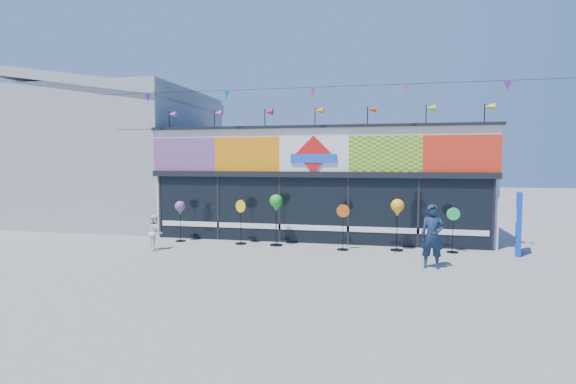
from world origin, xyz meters
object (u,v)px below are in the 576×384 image
(spinner_4, at_px, (397,209))
(adult_man, at_px, (432,236))
(spinner_2, at_px, (276,205))
(spinner_5, at_px, (453,229))
(spinner_3, at_px, (343,226))
(blue_sign, at_px, (519,223))
(spinner_1, at_px, (241,221))
(spinner_0, at_px, (180,209))
(child, at_px, (155,232))

(spinner_4, xyz_separation_m, adult_man, (0.87, -2.19, -0.47))
(spinner_4, bearing_deg, spinner_2, 179.83)
(spinner_5, bearing_deg, spinner_3, -174.52)
(blue_sign, height_order, spinner_1, blue_sign)
(spinner_3, relative_size, spinner_4, 0.89)
(spinner_4, distance_m, spinner_5, 1.79)
(spinner_0, distance_m, spinner_2, 3.53)
(adult_man, height_order, child, adult_man)
(blue_sign, bearing_deg, spinner_4, -163.26)
(spinner_1, relative_size, spinner_5, 1.08)
(spinner_3, xyz_separation_m, child, (-5.92, -1.25, -0.21))
(spinner_1, bearing_deg, spinner_4, -0.12)
(spinner_2, relative_size, child, 1.52)
(spinner_4, distance_m, adult_man, 2.41)
(spinner_0, bearing_deg, spinner_1, -0.88)
(spinner_4, bearing_deg, spinner_5, 1.59)
(blue_sign, bearing_deg, spinner_1, -165.41)
(spinner_1, relative_size, spinner_4, 0.92)
(spinner_4, height_order, spinner_5, spinner_4)
(spinner_5, bearing_deg, spinner_1, -179.70)
(spinner_1, relative_size, adult_man, 0.89)
(spinner_3, bearing_deg, spinner_5, 5.48)
(blue_sign, relative_size, adult_man, 1.11)
(spinner_3, relative_size, child, 1.29)
(blue_sign, distance_m, child, 11.39)
(spinner_4, xyz_separation_m, child, (-7.62, -1.53, -0.76))
(spinner_0, distance_m, spinner_4, 7.51)
(spinner_1, relative_size, spinner_3, 1.03)
(spinner_1, height_order, spinner_5, spinner_1)
(spinner_5, bearing_deg, spinner_0, -179.99)
(spinner_0, distance_m, spinner_3, 5.83)
(spinner_3, distance_m, child, 6.06)
(blue_sign, bearing_deg, spinner_2, -165.19)
(spinner_4, bearing_deg, spinner_0, 179.65)
(spinner_2, xyz_separation_m, adult_man, (4.85, -2.20, -0.54))
(spinner_4, relative_size, adult_man, 0.97)
(blue_sign, height_order, spinner_0, blue_sign)
(blue_sign, relative_size, child, 1.66)
(spinner_4, relative_size, spinner_5, 1.17)
(spinner_5, xyz_separation_m, adult_man, (-0.83, -2.24, 0.11))
(spinner_0, xyz_separation_m, spinner_2, (3.52, -0.03, 0.24))
(spinner_0, distance_m, spinner_1, 2.30)
(spinner_0, bearing_deg, adult_man, -14.96)
(blue_sign, relative_size, spinner_4, 1.15)
(blue_sign, distance_m, spinner_5, 1.94)
(spinner_0, xyz_separation_m, spinner_1, (2.27, -0.03, -0.35))
(spinner_1, height_order, spinner_2, spinner_2)
(blue_sign, relative_size, spinner_2, 1.09)
(spinner_5, bearing_deg, adult_man, -110.28)
(blue_sign, xyz_separation_m, spinner_3, (-5.32, -0.50, -0.18))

